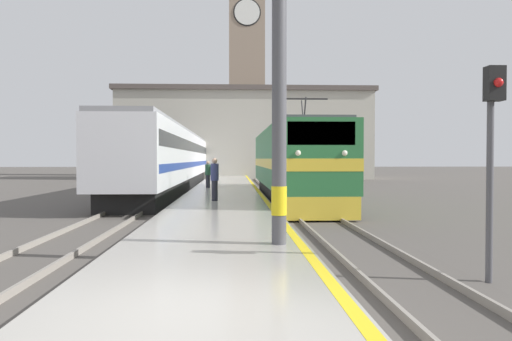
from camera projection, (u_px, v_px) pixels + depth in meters
ground_plane at (227, 189)px, 35.96m from camera, size 200.00×200.00×0.00m
platform at (226, 191)px, 30.96m from camera, size 3.96×140.00×0.43m
rail_track_near at (281, 193)px, 31.12m from camera, size 2.84×140.00×0.16m
rail_track_far at (164, 194)px, 30.78m from camera, size 2.84×140.00×0.16m
locomotive_train at (292, 164)px, 25.38m from camera, size 2.92×17.11×4.76m
passenger_train at (184, 159)px, 43.17m from camera, size 2.92×50.14×4.12m
catenary_mast at (282, 33)px, 10.24m from camera, size 2.37×0.32×8.90m
person_on_platform at (215, 178)px, 20.92m from camera, size 0.34×0.34×1.80m
second_waiting_passenger at (208, 174)px, 30.49m from camera, size 0.34×0.34×1.63m
clock_tower at (247, 62)px, 63.94m from camera, size 5.58×5.58×27.45m
station_building at (245, 134)px, 55.66m from camera, size 27.80×8.51×9.86m
signal_post at (492, 138)px, 8.71m from camera, size 0.30×0.39×3.80m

